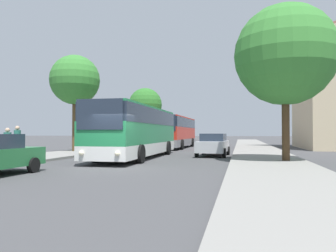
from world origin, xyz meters
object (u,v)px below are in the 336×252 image
tree_right_near (285,55)px  pedestrian_waiting_near (17,142)px  bus_front (137,131)px  tree_left_near (145,105)px  tree_left_far (75,80)px  parked_car_right_near (213,144)px  pedestrian_waiting_far (7,145)px  bus_middle (176,132)px

tree_right_near → pedestrian_waiting_near: bearing=-170.0°
bus_front → tree_right_near: size_ratio=1.44×
tree_left_near → tree_left_far: (0.20, -20.83, 0.25)m
parked_car_right_near → tree_right_near: 8.02m
bus_front → pedestrian_waiting_near: size_ratio=6.45×
tree_left_far → tree_right_near: size_ratio=0.93×
tree_left_far → tree_right_near: tree_right_near is taller
pedestrian_waiting_near → tree_right_near: bearing=127.9°
bus_front → pedestrian_waiting_far: bearing=-127.9°
bus_middle → tree_right_near: (9.04, -15.94, 4.03)m
bus_middle → parked_car_right_near: 12.28m
bus_front → parked_car_right_near: bearing=31.3°
pedestrian_waiting_near → pedestrian_waiting_far: pedestrian_waiting_near is taller
bus_middle → pedestrian_waiting_near: size_ratio=6.47×
bus_front → tree_right_near: (8.86, -1.79, 4.04)m
pedestrian_waiting_near → tree_left_far: (-1.09, 8.40, 4.78)m
bus_front → parked_car_right_near: (4.65, 2.89, -0.92)m
bus_front → tree_left_far: 8.78m
tree_left_near → tree_left_far: bearing=-89.4°
tree_left_near → parked_car_right_near: bearing=-62.5°
parked_car_right_near → pedestrian_waiting_far: pedestrian_waiting_far is taller
pedestrian_waiting_far → tree_left_near: size_ratio=0.22×
tree_left_far → tree_right_near: bearing=-20.8°
pedestrian_waiting_far → tree_left_far: (-1.91, 10.21, 4.86)m
bus_middle → tree_left_near: 13.21m
pedestrian_waiting_near → pedestrian_waiting_far: 1.99m
bus_front → parked_car_right_near: 5.55m
pedestrian_waiting_far → tree_left_near: (-2.12, 31.05, 4.61)m
bus_front → pedestrian_waiting_near: (-5.50, -4.33, -0.64)m
bus_front → pedestrian_waiting_far: 7.75m
pedestrian_waiting_near → tree_right_near: (14.36, 2.54, 4.68)m
bus_front → tree_left_far: (-6.59, 4.07, 4.14)m
tree_left_near → tree_right_near: (15.65, -26.70, 0.15)m
parked_car_right_near → tree_right_near: size_ratio=0.55×
tree_right_near → tree_left_far: bearing=159.2°
bus_middle → tree_left_far: size_ratio=1.55×
tree_left_far → tree_right_near: (15.45, -5.86, -0.10)m
bus_middle → parked_car_right_near: size_ratio=2.64×
pedestrian_waiting_far → tree_left_far: size_ratio=0.22×
bus_front → parked_car_right_near: bus_front is taller
bus_middle → tree_left_near: tree_left_near is taller
bus_front → tree_right_near: bearing=-12.0°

